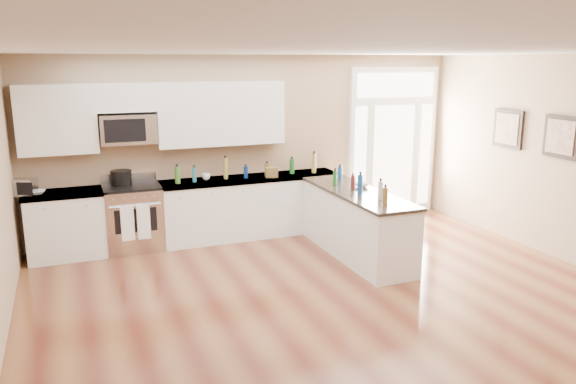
{
  "coord_description": "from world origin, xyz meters",
  "views": [
    {
      "loc": [
        -2.78,
        -4.46,
        2.72
      ],
      "look_at": [
        -0.21,
        2.0,
        1.08
      ],
      "focal_mm": 35.0,
      "sensor_mm": 36.0,
      "label": 1
    }
  ],
  "objects_px": {
    "kitchen_range": "(133,217)",
    "stockpot": "(121,177)",
    "peninsula_cabinet": "(356,226)",
    "toaster_oven": "(25,187)"
  },
  "relations": [
    {
      "from": "kitchen_range",
      "to": "stockpot",
      "type": "relative_size",
      "value": 3.62
    },
    {
      "from": "peninsula_cabinet",
      "to": "stockpot",
      "type": "height_order",
      "value": "stockpot"
    },
    {
      "from": "stockpot",
      "to": "peninsula_cabinet",
      "type": "bearing_deg",
      "value": -27.38
    },
    {
      "from": "peninsula_cabinet",
      "to": "stockpot",
      "type": "relative_size",
      "value": 7.78
    },
    {
      "from": "stockpot",
      "to": "toaster_oven",
      "type": "relative_size",
      "value": 1.12
    },
    {
      "from": "kitchen_range",
      "to": "toaster_oven",
      "type": "distance_m",
      "value": 1.5
    },
    {
      "from": "kitchen_range",
      "to": "toaster_oven",
      "type": "bearing_deg",
      "value": -179.61
    },
    {
      "from": "stockpot",
      "to": "toaster_oven",
      "type": "height_order",
      "value": "stockpot"
    },
    {
      "from": "kitchen_range",
      "to": "toaster_oven",
      "type": "height_order",
      "value": "toaster_oven"
    },
    {
      "from": "peninsula_cabinet",
      "to": "toaster_oven",
      "type": "distance_m",
      "value": 4.55
    }
  ]
}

